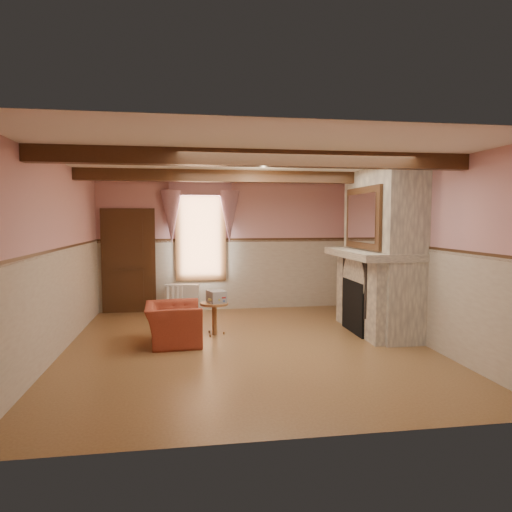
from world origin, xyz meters
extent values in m
cube|color=brown|center=(0.00, 0.00, 0.00)|extent=(5.50, 6.00, 0.01)
cube|color=silver|center=(0.00, 0.00, 2.80)|extent=(5.50, 6.00, 0.01)
cube|color=tan|center=(0.00, 3.00, 1.40)|extent=(5.50, 0.02, 2.80)
cube|color=tan|center=(0.00, -3.00, 1.40)|extent=(5.50, 0.02, 2.80)
cube|color=tan|center=(-2.75, 0.00, 1.40)|extent=(0.02, 6.00, 2.80)
cube|color=tan|center=(2.75, 0.00, 1.40)|extent=(0.02, 6.00, 2.80)
cube|color=black|center=(2.00, 0.60, 0.45)|extent=(0.20, 0.95, 0.90)
imported|color=maroon|center=(-1.13, 0.33, 0.32)|extent=(0.90, 1.01, 0.63)
cylinder|color=brown|center=(-0.45, 0.80, 0.28)|extent=(0.55, 0.55, 0.55)
cube|color=#B7AD8C|center=(-0.42, 0.81, 0.65)|extent=(0.35, 0.39, 0.20)
cube|color=silver|center=(-1.01, 2.70, 0.30)|extent=(0.72, 0.30, 0.60)
imported|color=brown|center=(2.24, 0.53, 1.46)|extent=(0.31, 0.31, 0.08)
cube|color=black|center=(2.24, 1.40, 1.52)|extent=(0.14, 0.24, 0.20)
cylinder|color=gold|center=(2.24, 0.82, 1.56)|extent=(0.11, 0.11, 0.28)
cylinder|color=maroon|center=(2.24, 0.17, 1.50)|extent=(0.06, 0.06, 0.16)
cylinder|color=gold|center=(2.24, 0.44, 1.48)|extent=(0.06, 0.06, 0.12)
cube|color=gray|center=(2.42, 0.60, 1.40)|extent=(0.85, 2.00, 2.80)
cube|color=gray|center=(2.24, 0.60, 1.36)|extent=(1.05, 2.05, 0.12)
cube|color=silver|center=(2.06, 0.60, 1.97)|extent=(0.06, 1.44, 1.04)
cube|color=black|center=(-2.10, 2.94, 1.05)|extent=(1.10, 0.10, 2.10)
cube|color=white|center=(-0.60, 2.97, 1.65)|extent=(1.06, 0.08, 2.02)
cube|color=gray|center=(-0.60, 2.88, 2.25)|extent=(1.30, 0.14, 1.40)
cube|color=black|center=(0.00, -1.20, 2.70)|extent=(5.50, 0.18, 0.20)
cube|color=black|center=(0.00, 1.20, 2.70)|extent=(5.50, 0.18, 0.20)
camera|label=1|loc=(-0.92, -6.81, 1.95)|focal=32.00mm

